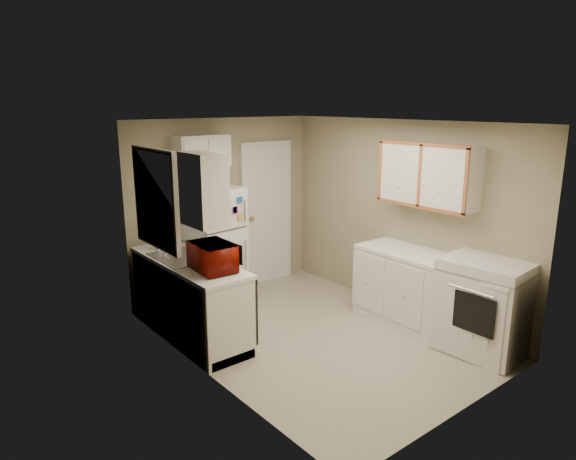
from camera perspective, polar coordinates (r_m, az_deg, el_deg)
floor at (r=6.02m, az=3.05°, el=-11.60°), size 3.80×3.80×0.00m
ceiling at (r=5.43m, az=3.39°, el=11.87°), size 3.80×3.80×0.00m
wall_left at (r=4.81m, az=-9.29°, el=-3.11°), size 3.80×3.80×0.00m
wall_right at (r=6.60m, az=12.28°, el=1.46°), size 3.80×3.80×0.00m
wall_back at (r=7.09m, az=-7.12°, el=2.54°), size 2.80×2.80×0.00m
wall_front at (r=4.44m, az=19.89°, el=-5.27°), size 2.80×2.80×0.00m
left_counter at (r=5.95m, az=-10.83°, el=-7.45°), size 0.60×1.80×0.90m
dishwasher at (r=5.58m, az=-5.24°, el=-8.26°), size 0.03×0.58×0.72m
sink at (r=5.94m, az=-11.70°, el=-3.33°), size 0.54×0.74×0.16m
microwave at (r=5.37m, az=-8.35°, el=-2.93°), size 0.54×0.33×0.35m
soap_bottle at (r=6.25m, az=-14.01°, el=-1.23°), size 0.11×0.11×0.21m
window_blinds at (r=5.65m, az=-14.41°, el=3.37°), size 0.10×0.98×1.08m
upper_cabinet_left at (r=4.94m, az=-9.33°, el=4.48°), size 0.30×0.45×0.70m
refrigerator at (r=6.64m, az=-8.25°, el=-1.99°), size 0.72×0.70×1.57m
cabinet_over_fridge at (r=6.65m, az=-9.60°, el=8.66°), size 0.70×0.30×0.40m
interior_door at (r=7.48m, az=-2.36°, el=1.84°), size 0.86×0.06×2.08m
right_counter at (r=6.13m, az=15.97°, el=-7.10°), size 0.60×2.00×0.90m
stove at (r=5.84m, az=20.96°, el=-7.88°), size 0.75×0.90×1.03m
upper_cabinet_right at (r=6.08m, az=15.35°, el=5.96°), size 0.30×1.20×0.70m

